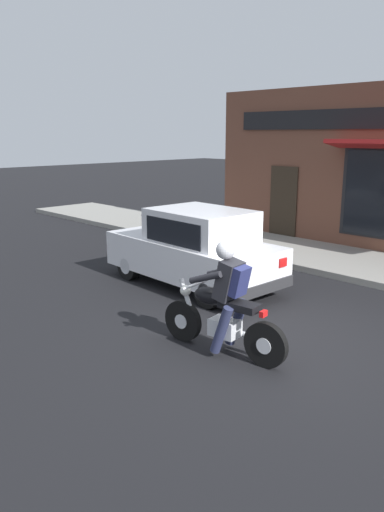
% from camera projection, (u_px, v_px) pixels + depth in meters
% --- Properties ---
extents(ground_plane, '(80.00, 80.00, 0.00)m').
position_uv_depth(ground_plane, '(267.00, 344.00, 7.31)').
color(ground_plane, black).
extents(sidewalk_curb, '(2.60, 22.00, 0.14)m').
position_uv_depth(sidewalk_curb, '(291.00, 251.00, 12.75)').
color(sidewalk_curb, gray).
rests_on(sidewalk_curb, ground).
extents(motorcycle_with_rider, '(0.63, 2.02, 1.62)m').
position_uv_depth(motorcycle_with_rider, '(224.00, 307.00, 6.84)').
color(motorcycle_with_rider, black).
rests_on(motorcycle_with_rider, ground).
extents(car_hatchback, '(1.79, 3.84, 1.57)m').
position_uv_depth(car_hatchback, '(195.00, 249.00, 9.92)').
color(car_hatchback, black).
rests_on(car_hatchback, ground).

